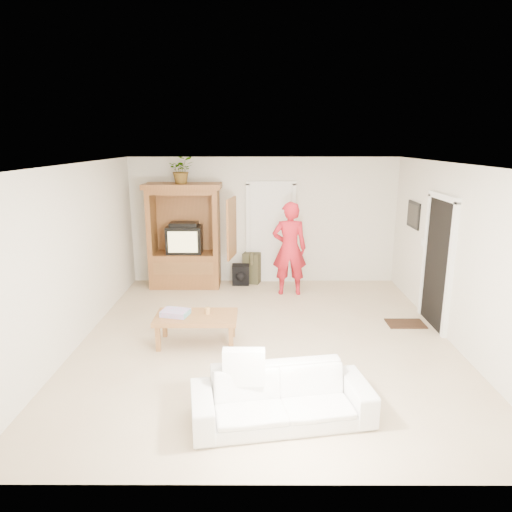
{
  "coord_description": "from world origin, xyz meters",
  "views": [
    {
      "loc": [
        -0.13,
        -6.36,
        2.91
      ],
      "look_at": [
        -0.15,
        0.6,
        1.15
      ],
      "focal_mm": 32.0,
      "sensor_mm": 36.0,
      "label": 1
    }
  ],
  "objects_px": {
    "coffee_table": "(196,319)",
    "sofa": "(282,397)",
    "man": "(289,249)",
    "armoire": "(186,243)"
  },
  "relations": [
    {
      "from": "armoire",
      "to": "sofa",
      "type": "height_order",
      "value": "armoire"
    },
    {
      "from": "armoire",
      "to": "sofa",
      "type": "distance_m",
      "value": 5.05
    },
    {
      "from": "man",
      "to": "sofa",
      "type": "height_order",
      "value": "man"
    },
    {
      "from": "coffee_table",
      "to": "sofa",
      "type": "bearing_deg",
      "value": -59.24
    },
    {
      "from": "armoire",
      "to": "coffee_table",
      "type": "distance_m",
      "value": 2.9
    },
    {
      "from": "armoire",
      "to": "coffee_table",
      "type": "bearing_deg",
      "value": -78.76
    },
    {
      "from": "man",
      "to": "sofa",
      "type": "xyz_separation_m",
      "value": [
        -0.36,
        -4.19,
        -0.63
      ]
    },
    {
      "from": "armoire",
      "to": "coffee_table",
      "type": "height_order",
      "value": "armoire"
    },
    {
      "from": "sofa",
      "to": "coffee_table",
      "type": "height_order",
      "value": "sofa"
    },
    {
      "from": "man",
      "to": "sofa",
      "type": "relative_size",
      "value": 0.96
    }
  ]
}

